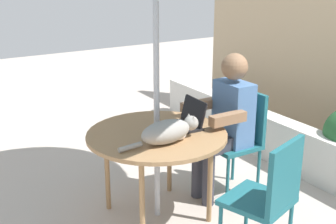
% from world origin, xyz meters
% --- Properties ---
extents(ground_plane, '(14.00, 14.00, 0.00)m').
position_xyz_m(ground_plane, '(0.00, 0.00, 0.00)').
color(ground_plane, '#ADA399').
extents(planter_wall_low, '(4.35, 0.20, 0.46)m').
position_xyz_m(planter_wall_low, '(0.00, 1.57, 0.23)').
color(planter_wall_low, beige).
rests_on(planter_wall_low, ground).
extents(patio_table, '(1.08, 1.08, 0.71)m').
position_xyz_m(patio_table, '(0.00, 0.00, 0.65)').
color(patio_table, '#9E754C').
rests_on(patio_table, ground).
extents(chair_occupied, '(0.40, 0.40, 0.91)m').
position_xyz_m(chair_occupied, '(0.00, 0.83, 0.54)').
color(chair_occupied, '#1E606B').
rests_on(chair_occupied, ground).
extents(chair_empty, '(0.50, 0.50, 0.91)m').
position_xyz_m(chair_empty, '(0.92, 0.30, 0.54)').
color(chair_empty, '#1E606B').
rests_on(chair_empty, ground).
extents(person_seated, '(0.48, 0.48, 1.25)m').
position_xyz_m(person_seated, '(0.00, 0.67, 0.71)').
color(person_seated, '#4C72A5').
rests_on(person_seated, ground).
extents(laptop, '(0.31, 0.27, 0.21)m').
position_xyz_m(laptop, '(0.00, 0.29, 0.77)').
color(laptop, black).
rests_on(laptop, patio_table).
extents(cat, '(0.21, 0.65, 0.17)m').
position_xyz_m(cat, '(0.21, -0.02, 0.79)').
color(cat, gray).
rests_on(cat, patio_table).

